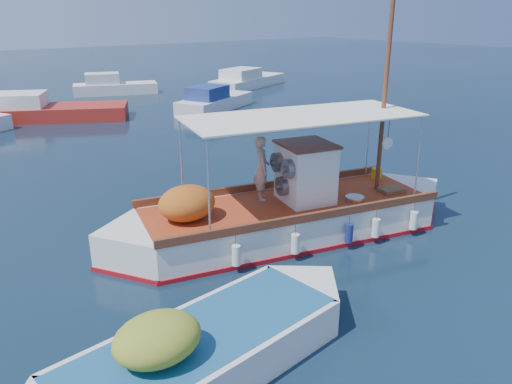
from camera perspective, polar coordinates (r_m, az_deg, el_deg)
ground at (r=15.34m, az=4.51°, el=-3.46°), size 160.00×160.00×0.00m
fishing_caique at (r=14.25m, az=3.41°, el=-2.78°), size 10.51×4.74×6.60m
dinghy at (r=9.31m, az=-6.39°, el=-18.14°), size 7.13×2.55×1.75m
bg_boat_n at (r=32.46m, az=-24.32°, el=8.36°), size 10.41×7.21×1.80m
bg_boat_ne at (r=33.01m, az=-4.85°, el=10.22°), size 6.49×4.57×1.80m
bg_boat_e at (r=42.95m, az=-1.03°, el=12.57°), size 8.43×5.36×1.80m
bg_boat_far_n at (r=40.77m, az=-16.02°, el=11.41°), size 6.50×4.02×1.80m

